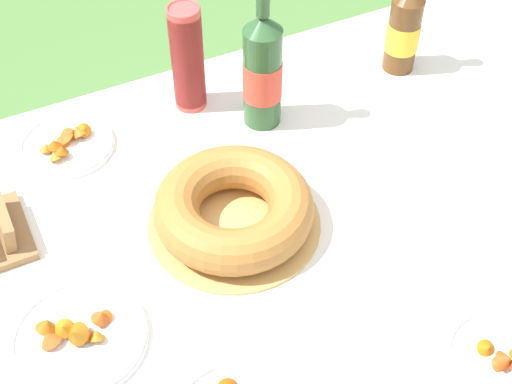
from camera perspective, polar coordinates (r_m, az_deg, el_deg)
The scene contains 9 objects.
garden_table at distance 1.44m, azimuth 6.61°, elevation -4.66°, with size 1.70×1.23×0.73m.
tablecloth at distance 1.40m, azimuth 6.77°, elevation -3.44°, with size 1.71×1.24×0.10m.
bundt_cake at distance 1.36m, azimuth -1.80°, elevation -1.34°, with size 0.34×0.34×0.09m.
cup_stack at distance 1.58m, azimuth -5.51°, elevation 10.56°, with size 0.07×0.07×0.25m.
cider_bottle_green at distance 1.53m, azimuth 0.52°, elevation 9.66°, with size 0.09×0.09×0.35m.
cider_bottle_amber at distance 1.73m, azimuth 11.76°, elevation 12.73°, with size 0.08×0.08×0.30m.
snack_plate_near at distance 1.27m, azimuth -14.05°, elevation -11.09°, with size 0.23×0.23×0.06m.
snack_plate_left at distance 1.59m, azimuth -14.93°, elevation 3.79°, with size 0.21×0.21×0.05m.
snack_plate_far at distance 1.27m, azimuth 19.62°, elevation -12.77°, with size 0.21×0.21×0.05m.
Camera 1 is at (-0.54, -0.72, 1.80)m, focal length 50.00 mm.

